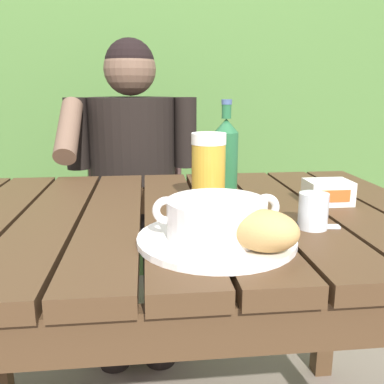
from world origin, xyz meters
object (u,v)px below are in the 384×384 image
object	(u,v)px
serving_plate	(216,239)
beer_bottle	(226,157)
soup_bowl	(217,217)
butter_tub	(328,192)
table_knife	(296,226)
person_eating	(132,173)
beer_glass	(208,170)
chair_near_diner	(136,219)
bread_roll	(264,230)
water_glass_small	(313,211)

from	to	relation	value
serving_plate	beer_bottle	world-z (taller)	beer_bottle
soup_bowl	butter_tub	size ratio (longest dim) A/B	2.18
butter_tub	table_knife	size ratio (longest dim) A/B	0.73
butter_tub	person_eating	bearing A→B (deg)	127.74
beer_glass	chair_near_diner	bearing A→B (deg)	103.54
bread_roll	water_glass_small	xyz separation A→B (m)	(0.14, 0.13, -0.01)
person_eating	butter_tub	xyz separation A→B (m)	(0.49, -0.63, 0.07)
beer_glass	water_glass_small	world-z (taller)	beer_glass
chair_near_diner	butter_tub	world-z (taller)	chair_near_diner
bread_roll	butter_tub	bearing A→B (deg)	51.68
chair_near_diner	beer_bottle	world-z (taller)	beer_bottle
serving_plate	bread_roll	xyz separation A→B (m)	(0.07, -0.08, 0.04)
beer_glass	serving_plate	bearing A→B (deg)	-94.92
soup_bowl	bread_roll	xyz separation A→B (m)	(0.07, -0.08, -0.00)
person_eating	butter_tub	size ratio (longest dim) A/B	11.32
person_eating	beer_glass	xyz separation A→B (m)	(0.20, -0.61, 0.13)
beer_glass	water_glass_small	distance (m)	0.27
person_eating	soup_bowl	bearing A→B (deg)	-78.39
serving_plate	bread_roll	world-z (taller)	bread_roll
soup_bowl	beer_glass	size ratio (longest dim) A/B	1.34
chair_near_diner	water_glass_small	bearing A→B (deg)	-69.45
serving_plate	beer_bottle	bearing A→B (deg)	76.72
chair_near_diner	beer_glass	xyz separation A→B (m)	(0.20, -0.81, 0.37)
bread_roll	beer_glass	bearing A→B (deg)	97.61
beer_bottle	chair_near_diner	bearing A→B (deg)	108.24
chair_near_diner	table_knife	distance (m)	1.09
bread_roll	beer_bottle	world-z (taller)	beer_bottle
beer_bottle	water_glass_small	size ratio (longest dim) A/B	3.42
water_glass_small	butter_tub	distance (m)	0.20
bread_roll	serving_plate	bearing A→B (deg)	130.60
beer_glass	water_glass_small	bearing A→B (deg)	-46.80
soup_bowl	water_glass_small	size ratio (longest dim) A/B	3.19
beer_bottle	butter_tub	bearing A→B (deg)	-18.47
beer_bottle	butter_tub	distance (m)	0.26
beer_glass	beer_bottle	size ratio (longest dim) A/B	0.70
bread_roll	table_knife	size ratio (longest dim) A/B	1.00
water_glass_small	table_knife	bearing A→B (deg)	167.30
chair_near_diner	water_glass_small	size ratio (longest dim) A/B	12.66
beer_glass	beer_bottle	bearing A→B (deg)	49.54
soup_bowl	bread_roll	size ratio (longest dim) A/B	1.60
table_knife	beer_bottle	bearing A→B (deg)	111.70
table_knife	person_eating	bearing A→B (deg)	113.65
chair_near_diner	soup_bowl	bearing A→B (deg)	-80.71
chair_near_diner	table_knife	bearing A→B (deg)	-70.89
serving_plate	beer_glass	size ratio (longest dim) A/B	1.68
chair_near_diner	beer_bottle	bearing A→B (deg)	-71.76
soup_bowl	person_eating	bearing A→B (deg)	101.61
beer_glass	soup_bowl	bearing A→B (deg)	-94.92
soup_bowl	table_knife	distance (m)	0.19
bread_roll	beer_glass	world-z (taller)	beer_glass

